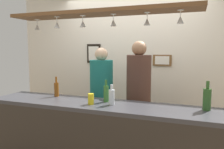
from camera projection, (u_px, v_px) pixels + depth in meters
back_wall at (132, 67)px, 3.85m from camera, size 4.40×0.06×2.60m
bar_counter at (93, 135)px, 2.43m from camera, size 2.70×0.55×1.00m
overhead_glass_rack at (99, 13)px, 2.46m from camera, size 2.20×0.36×0.04m
hanging_wineglass_far_left at (37, 26)px, 2.84m from camera, size 0.07×0.07×0.13m
hanging_wineglass_left at (57, 24)px, 2.61m from camera, size 0.07×0.07×0.13m
hanging_wineglass_center_left at (83, 24)px, 2.52m from camera, size 0.07×0.07×0.13m
hanging_wineglass_center at (113, 22)px, 2.41m from camera, size 0.07×0.07×0.13m
hanging_wineglass_center_right at (147, 21)px, 2.31m from camera, size 0.07×0.07×0.13m
hanging_wineglass_right at (180, 19)px, 2.16m from camera, size 0.07×0.07×0.13m
person_middle_teal_shirt at (101, 92)px, 3.29m from camera, size 0.34×0.34×1.64m
person_right_brown_shirt at (139, 90)px, 3.09m from camera, size 0.34×0.34×1.72m
bottle_beer_amber_tall at (56, 89)px, 2.89m from camera, size 0.06×0.06×0.26m
bottle_champagne_green at (207, 99)px, 2.23m from camera, size 0.08×0.08×0.30m
bottle_beer_green_import at (106, 93)px, 2.59m from camera, size 0.06×0.06×0.26m
bottle_soda_clear at (112, 97)px, 2.45m from camera, size 0.06×0.06×0.23m
drink_can at (91, 99)px, 2.48m from camera, size 0.07×0.07×0.12m
picture_frame_lower_pair at (162, 60)px, 3.61m from camera, size 0.30×0.02×0.18m
picture_frame_caricature at (94, 54)px, 4.03m from camera, size 0.26×0.02×0.34m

